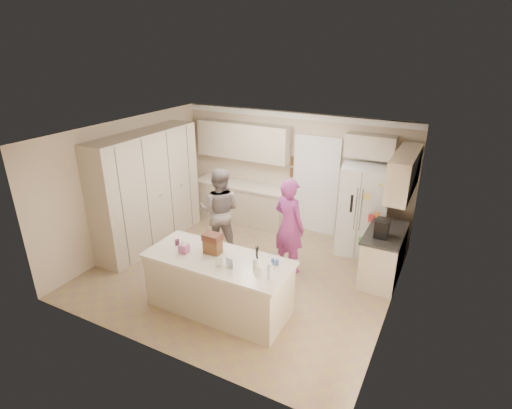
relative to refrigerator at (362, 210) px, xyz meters
The scene contains 41 objects.
floor 2.63m from the refrigerator, 133.12° to the right, with size 5.20×4.60×0.02m, color #947F52.
ceiling 3.00m from the refrigerator, 133.12° to the right, with size 5.20×4.60×0.02m, color white.
wall_back 1.81m from the refrigerator, 163.31° to the left, with size 5.20×0.02×2.60m, color beige.
wall_front 4.46m from the refrigerator, 112.32° to the right, with size 5.20×0.02×2.60m, color beige.
wall_left 4.68m from the refrigerator, 157.24° to the right, with size 0.02×4.60×2.60m, color beige.
wall_right 2.06m from the refrigerator, 62.95° to the right, with size 0.02×4.60×2.60m, color beige.
crown_back 2.39m from the refrigerator, 164.87° to the left, with size 5.20×0.08×0.12m, color white.
pantry_bank 4.31m from the refrigerator, 158.10° to the right, with size 0.60×2.60×2.35m, color beige.
back_base_cab 2.88m from the refrigerator, behind, with size 2.20×0.60×0.88m, color beige.
back_countertop 2.85m from the refrigerator, behind, with size 2.24×0.63×0.04m, color beige.
back_upper_cab 3.03m from the refrigerator, behind, with size 2.20×0.35×0.80m, color beige.
doorway_opening 1.24m from the refrigerator, 157.30° to the left, with size 0.90×0.06×2.10m, color black.
doorway_casing 1.23m from the refrigerator, 158.81° to the left, with size 1.02×0.03×2.22m, color white.
wall_frame_upper 1.85m from the refrigerator, 164.38° to the left, with size 0.15×0.02×0.20m, color brown.
wall_frame_lower 1.77m from the refrigerator, 164.38° to the left, with size 0.15×0.02×0.20m, color brown.
refrigerator is the anchor object (origin of this frame).
fridge_seam 0.35m from the refrigerator, 90.00° to the right, with size 0.01×0.02×1.78m, color gray.
fridge_dispenser 0.49m from the refrigerator, 121.08° to the right, with size 0.22×0.03×0.35m, color black.
fridge_handle_l 0.40m from the refrigerator, 97.70° to the right, with size 0.02×0.02×0.85m, color silver.
fridge_handle_r 0.40m from the refrigerator, 82.30° to the right, with size 0.02×0.02×0.85m, color silver.
over_fridge_cab 1.24m from the refrigerator, 96.92° to the left, with size 0.95×0.35×0.45m, color beige.
right_base_cab 1.11m from the refrigerator, 52.75° to the right, with size 0.60×1.20×0.88m, color beige.
right_countertop 1.00m from the refrigerator, 53.20° to the right, with size 0.63×1.24×0.04m, color #2D2B28.
right_upper_cab 1.42m from the refrigerator, 39.35° to the right, with size 0.35×1.50×0.70m, color beige.
coffee_maker 1.16m from the refrigerator, 60.79° to the right, with size 0.22×0.28×0.30m, color black.
island_base 3.30m from the refrigerator, 117.15° to the right, with size 2.20×0.90×0.88m, color beige.
island_top 3.26m from the refrigerator, 117.15° to the right, with size 2.28×0.96×0.05m, color beige.
utensil_crock 2.98m from the refrigerator, 106.39° to the right, with size 0.13×0.13×0.15m, color white.
tissue_box 3.63m from the refrigerator, 124.17° to the right, with size 0.13×0.13×0.14m, color #C25D99.
tissue_plume 3.64m from the refrigerator, 124.17° to the right, with size 0.08×0.08×0.08m, color white.
dollhouse_body 3.25m from the refrigerator, 120.31° to the right, with size 0.26×0.18×0.22m, color brown.
dollhouse_roof 3.26m from the refrigerator, 120.31° to the right, with size 0.28×0.20×0.10m, color #592D1E.
jam_jar 3.66m from the refrigerator, 128.74° to the right, with size 0.07×0.07×0.09m, color #59263F.
greeting_card_a 3.38m from the refrigerator, 113.34° to the right, with size 0.12×0.01×0.16m, color white.
greeting_card_b 3.28m from the refrigerator, 111.28° to the right, with size 0.12×0.01×0.16m, color silver.
water_bottle 3.10m from the refrigerator, 100.01° to the right, with size 0.07×0.07×0.24m, color silver.
shaker_salt 2.77m from the refrigerator, 104.00° to the right, with size 0.05×0.05×0.09m, color #36579D.
shaker_pepper 2.75m from the refrigerator, 102.58° to the right, with size 0.05×0.05×0.09m, color #36579D.
teen_boy 2.79m from the refrigerator, 153.30° to the right, with size 0.85×0.66×1.74m, color gray.
teen_girl 1.64m from the refrigerator, 127.38° to the right, with size 0.65×0.43×1.78m, color #B23796.
fridge_magnets 0.36m from the refrigerator, 90.00° to the right, with size 0.76×0.02×1.44m, color tan, non-canonical shape.
Camera 1 is at (3.16, -5.51, 3.99)m, focal length 28.00 mm.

